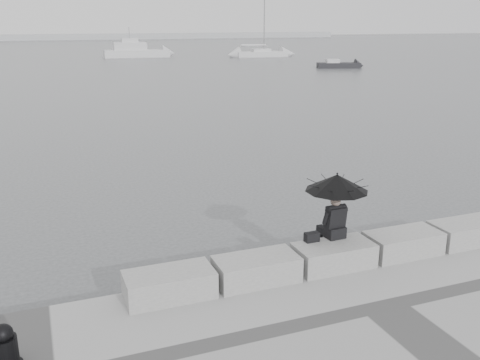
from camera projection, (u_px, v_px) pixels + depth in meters
name	position (u px, v px, depth m)	size (l,w,h in m)	color
ground	(321.00, 280.00, 11.41)	(360.00, 360.00, 0.00)	#434547
stone_block_far_left	(169.00, 285.00, 9.61)	(1.60, 0.80, 0.50)	gray
stone_block_left	(256.00, 269.00, 10.20)	(1.60, 0.80, 0.50)	gray
stone_block_centre	(334.00, 256.00, 10.79)	(1.60, 0.80, 0.50)	gray
stone_block_right	(403.00, 243.00, 11.38)	(1.60, 0.80, 0.50)	gray
stone_block_far_right	(465.00, 232.00, 11.97)	(1.60, 0.80, 0.50)	gray
seated_person	(337.00, 190.00, 10.78)	(1.29, 1.29, 1.39)	black
bag	(312.00, 237.00, 10.83)	(0.29, 0.17, 0.19)	black
mooring_bollard	(5.00, 350.00, 7.61)	(0.45, 0.45, 0.71)	black
distant_landmass	(14.00, 37.00, 146.23)	(180.00, 8.00, 2.80)	#A5A7AA
sailboat_right	(261.00, 53.00, 81.18)	(7.97, 2.80, 12.90)	silver
motor_cruiser	(137.00, 51.00, 79.84)	(9.73, 3.30, 4.50)	silver
small_motorboat	(339.00, 65.00, 62.13)	(5.16, 3.01, 1.10)	black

